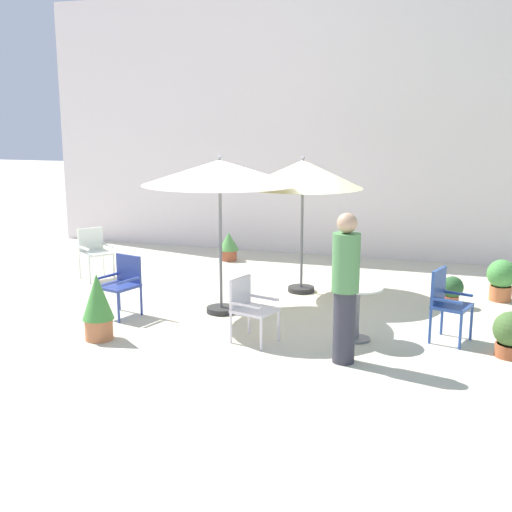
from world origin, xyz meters
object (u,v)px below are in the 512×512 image
Objects in this scene: potted_plant_0 at (229,245)px; potted_plant_4 at (347,270)px; cafe_table_0 at (358,303)px; potted_plant_1 at (511,333)px; patio_umbrella_0 at (220,174)px; patio_umbrella_1 at (303,175)px; potted_plant_2 at (98,305)px; potted_plant_5 at (452,289)px; potted_plant_3 at (501,278)px; patio_chair_0 at (446,299)px; standing_person at (345,286)px; patio_chair_3 at (94,249)px; patio_chair_2 at (122,281)px; patio_chair_1 at (250,305)px.

potted_plant_4 is (2.66, -1.36, -0.02)m from potted_plant_0.
cafe_table_0 is 1.29× the size of potted_plant_1.
patio_umbrella_0 is 1.03× the size of patio_umbrella_1.
potted_plant_2 reaches higher than potted_plant_5.
patio_umbrella_0 is at bearing 164.15° from cafe_table_0.
potted_plant_3 is at bearing 8.34° from patio_umbrella_1.
standing_person reaches higher than patio_chair_0.
patio_umbrella_1 reaches higher than standing_person.
potted_plant_4 is at bearing 10.31° from patio_chair_3.
patio_chair_2 is at bearing -137.01° from potted_plant_4.
patio_umbrella_0 is at bearing 175.32° from patio_chair_0.
patio_umbrella_0 is 2.06m from patio_chair_1.
patio_chair_2 is at bearing 167.16° from patio_chair_1.
potted_plant_0 is 5.04m from potted_plant_2.
patio_umbrella_0 is 3.96m from potted_plant_5.
patio_umbrella_0 is 4.75m from potted_plant_3.
cafe_table_0 is 1.28× the size of potted_plant_4.
potted_plant_5 is at bearing 67.58° from standing_person.
potted_plant_2 is (-1.88, -0.56, -0.02)m from patio_chair_1.
patio_chair_2 is 5.30m from potted_plant_1.
patio_chair_0 is 1.99× the size of potted_plant_5.
patio_chair_3 reaches higher than potted_plant_1.
potted_plant_0 is (-1.96, 4.48, -0.16)m from patio_chair_1.
potted_plant_3 is at bearing -1.92° from potted_plant_4.
patio_chair_3 is 1.91× the size of potted_plant_5.
potted_plant_2 is (-4.28, -1.35, -0.09)m from patio_chair_0.
potted_plant_0 reaches higher than potted_plant_4.
standing_person is (-1.88, -0.80, 0.63)m from potted_plant_1.
potted_plant_0 is 5.33m from potted_plant_3.
patio_chair_0 is at bearing 18.21° from patio_chair_1.
potted_plant_0 reaches higher than potted_plant_1.
potted_plant_2 is at bearing -89.07° from potted_plant_0.
patio_chair_0 is 5.71m from potted_plant_0.
patio_chair_1 reaches higher than cafe_table_0.
patio_chair_0 is at bearing 46.21° from standing_person.
patio_umbrella_1 is at bearing 4.00° from patio_chair_3.
potted_plant_3 is at bearing 26.53° from patio_umbrella_0.
potted_plant_5 is at bearing 23.16° from patio_chair_2.
patio_umbrella_0 reaches higher than cafe_table_0.
potted_plant_3 is at bearing 70.94° from patio_chair_0.
potted_plant_5 is (1.13, 1.99, -0.23)m from cafe_table_0.
patio_chair_0 is 1.64m from standing_person.
patio_umbrella_1 is 3.27m from patio_chair_0.
potted_plant_3 is at bearing 61.03° from standing_person.
standing_person is at bearing -66.88° from patio_umbrella_1.
patio_umbrella_1 is at bearing -43.60° from potted_plant_0.
potted_plant_0 is at bearing 152.92° from potted_plant_4.
cafe_table_0 is 0.82× the size of patio_chair_2.
potted_plant_2 is at bearing -123.84° from patio_umbrella_0.
patio_umbrella_1 is at bearing 145.69° from potted_plant_1.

